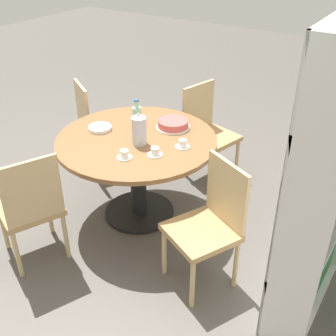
# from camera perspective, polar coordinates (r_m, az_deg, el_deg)

# --- Properties ---
(ground_plane) EXTENTS (14.00, 14.00, 0.00)m
(ground_plane) POSITION_cam_1_polar(r_m,az_deg,el_deg) (3.74, -3.86, -6.07)
(ground_plane) COLOR #56514C
(dining_table) EXTENTS (1.28, 1.28, 0.74)m
(dining_table) POSITION_cam_1_polar(r_m,az_deg,el_deg) (3.42, -4.20, 1.63)
(dining_table) COLOR black
(dining_table) RESTS_ON ground_plane
(chair_a) EXTENTS (0.56, 0.56, 0.91)m
(chair_a) POSITION_cam_1_polar(r_m,az_deg,el_deg) (2.86, 5.58, -7.42)
(chair_a) COLOR tan
(chair_a) RESTS_ON ground_plane
(chair_b) EXTENTS (0.51, 0.51, 0.91)m
(chair_b) POSITION_cam_1_polar(r_m,az_deg,el_deg) (4.06, 5.35, 5.10)
(chair_b) COLOR tan
(chair_b) RESTS_ON ground_plane
(chair_c) EXTENTS (0.58, 0.58, 0.91)m
(chair_c) POSITION_cam_1_polar(r_m,az_deg,el_deg) (4.22, -9.51, 5.85)
(chair_c) COLOR tan
(chair_c) RESTS_ON ground_plane
(chair_d) EXTENTS (0.55, 0.55, 0.91)m
(chair_d) POSITION_cam_1_polar(r_m,az_deg,el_deg) (3.15, -18.11, -4.91)
(chair_d) COLOR tan
(chair_d) RESTS_ON ground_plane
(bookshelf) EXTENTS (0.87, 0.28, 1.86)m
(bookshelf) POSITION_cam_1_polar(r_m,az_deg,el_deg) (2.59, 20.04, -2.69)
(bookshelf) COLOR silver
(bookshelf) RESTS_ON ground_plane
(coffee_pot) EXTENTS (0.11, 0.11, 0.26)m
(coffee_pot) POSITION_cam_1_polar(r_m,az_deg,el_deg) (3.20, -3.94, 5.18)
(coffee_pot) COLOR silver
(coffee_pot) RESTS_ON dining_table
(water_bottle) EXTENTS (0.08, 0.08, 0.26)m
(water_bottle) POSITION_cam_1_polar(r_m,az_deg,el_deg) (3.43, -4.22, 6.82)
(water_bottle) COLOR #99C6A3
(water_bottle) RESTS_ON dining_table
(cake_main) EXTENTS (0.28, 0.28, 0.07)m
(cake_main) POSITION_cam_1_polar(r_m,az_deg,el_deg) (3.49, 0.69, 5.96)
(cake_main) COLOR white
(cake_main) RESTS_ON dining_table
(cup_a) EXTENTS (0.11, 0.11, 0.06)m
(cup_a) POSITION_cam_1_polar(r_m,az_deg,el_deg) (3.08, -1.78, 2.15)
(cup_a) COLOR white
(cup_a) RESTS_ON dining_table
(cup_b) EXTENTS (0.11, 0.11, 0.06)m
(cup_b) POSITION_cam_1_polar(r_m,az_deg,el_deg) (3.19, 2.00, 3.24)
(cup_b) COLOR white
(cup_b) RESTS_ON dining_table
(cup_c) EXTENTS (0.11, 0.11, 0.06)m
(cup_c) POSITION_cam_1_polar(r_m,az_deg,el_deg) (3.06, -5.92, 1.77)
(cup_c) COLOR white
(cup_c) RESTS_ON dining_table
(plate_stack) EXTENTS (0.19, 0.19, 0.03)m
(plate_stack) POSITION_cam_1_polar(r_m,az_deg,el_deg) (3.51, -9.21, 5.37)
(plate_stack) COLOR white
(plate_stack) RESTS_ON dining_table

